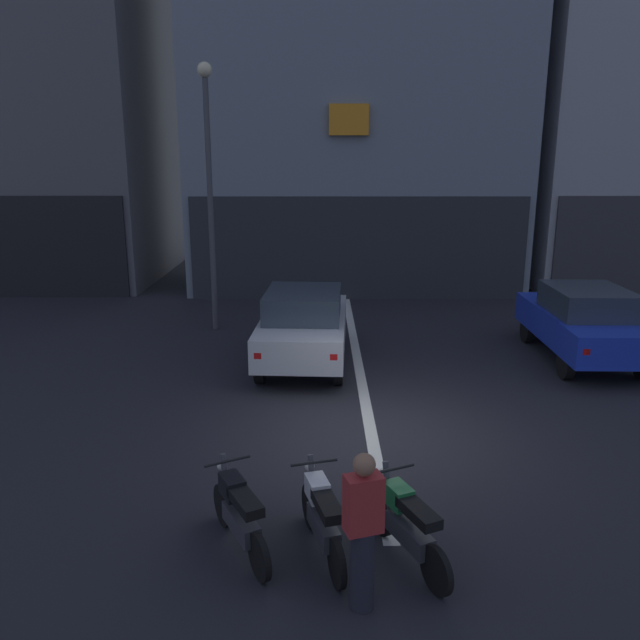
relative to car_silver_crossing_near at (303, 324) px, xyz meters
The scene contains 11 objects.
ground_plane 3.92m from the car_silver_crossing_near, 72.02° to the right, with size 120.00×120.00×0.00m, color #232328.
lane_centre_line 2.79m from the car_silver_crossing_near, 63.54° to the left, with size 0.20×18.00×0.01m, color silver.
building_mid_block 13.69m from the car_silver_crossing_near, 81.82° to the left, with size 10.86×8.80×18.45m.
car_silver_crossing_near is the anchor object (origin of this frame).
car_blue_parked_kerbside 6.12m from the car_silver_crossing_near, ahead, with size 1.85×4.14×1.64m.
car_red_down_street 9.97m from the car_silver_crossing_near, 70.49° to the left, with size 2.10×4.23×1.64m.
street_lamp 4.86m from the car_silver_crossing_near, 129.86° to the left, with size 0.36×0.36×6.55m.
motorcycle_black_row_leftmost 6.72m from the car_silver_crossing_near, 94.88° to the right, with size 0.84×1.51×0.98m.
motorcycle_white_row_left_mid 6.77m from the car_silver_crossing_near, 86.89° to the right, with size 0.61×1.63×0.98m.
motorcycle_green_row_centre 7.02m from the car_silver_crossing_near, 79.34° to the right, with size 0.77×1.55×0.98m.
person_by_motorcycles 7.67m from the car_silver_crossing_near, 84.31° to the right, with size 0.41×0.32×1.67m.
Camera 1 is at (-0.83, -9.34, 4.35)m, focal length 35.13 mm.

